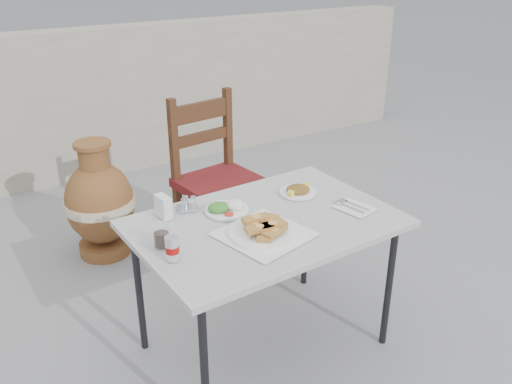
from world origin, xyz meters
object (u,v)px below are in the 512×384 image
salad_chopped_plate (298,190)px  cola_glass (162,236)px  pide_plate (264,228)px  condiment_caddy (187,205)px  napkin_holder (163,207)px  chair (217,179)px  terracotta_urn (100,203)px  cafe_table (265,229)px  soda_can (172,248)px  salad_rice_plate (226,208)px

salad_chopped_plate → cola_glass: 0.77m
pide_plate → condiment_caddy: pide_plate is taller
napkin_holder → chair: chair is taller
condiment_caddy → terracotta_urn: bearing=98.8°
cafe_table → pide_plate: size_ratio=2.88×
cafe_table → pide_plate: pide_plate is taller
cafe_table → pide_plate: bearing=-124.5°
pide_plate → terracotta_urn: pide_plate is taller
salad_chopped_plate → soda_can: soda_can is taller
condiment_caddy → cafe_table: bearing=-47.3°
pide_plate → condiment_caddy: 0.42m
soda_can → napkin_holder: (0.11, 0.35, 0.00)m
soda_can → condiment_caddy: bearing=57.9°
salad_chopped_plate → soda_can: (-0.76, -0.25, 0.03)m
soda_can → salad_rice_plate: bearing=34.2°
pide_plate → condiment_caddy: (-0.18, 0.38, -0.01)m
pide_plate → salad_rice_plate: bearing=97.3°
cola_glass → cafe_table: bearing=-3.1°
cafe_table → salad_chopped_plate: (0.28, 0.15, 0.06)m
cafe_table → soda_can: (-0.48, -0.09, 0.10)m
salad_rice_plate → salad_chopped_plate: bearing=-0.9°
chair → terracotta_urn: bearing=137.3°
cola_glass → soda_can: bearing=-91.7°
cafe_table → napkin_holder: bearing=145.7°
cafe_table → chair: bearing=76.9°
cafe_table → salad_rice_plate: bearing=124.1°
salad_chopped_plate → chair: chair is taller
pide_plate → napkin_holder: bearing=129.5°
salad_chopped_plate → soda_can: 0.80m
soda_can → cola_glass: 0.12m
salad_chopped_plate → chair: (-0.08, 0.70, -0.18)m
salad_rice_plate → soda_can: (-0.37, -0.25, 0.03)m
cafe_table → cola_glass: cola_glass is taller
soda_can → cola_glass: size_ratio=1.01×
salad_rice_plate → pide_plate: bearing=-82.7°
napkin_holder → terracotta_urn: (-0.03, 1.02, -0.40)m
salad_rice_plate → chair: 0.78m
cafe_table → condiment_caddy: condiment_caddy is taller
pide_plate → terracotta_urn: bearing=103.5°
salad_rice_plate → napkin_holder: bearing=160.4°
salad_rice_plate → terracotta_urn: (-0.30, 1.11, -0.37)m
salad_chopped_plate → condiment_caddy: (-0.53, 0.12, 0.01)m
chair → cola_glass: bearing=-137.2°
cola_glass → terracotta_urn: 1.31m
soda_can → pide_plate: bearing=-2.3°
cola_glass → condiment_caddy: (0.22, 0.25, -0.02)m
napkin_holder → condiment_caddy: 0.13m
salad_rice_plate → salad_chopped_plate: 0.39m
cola_glass → chair: size_ratio=0.09×
pide_plate → cola_glass: 0.42m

